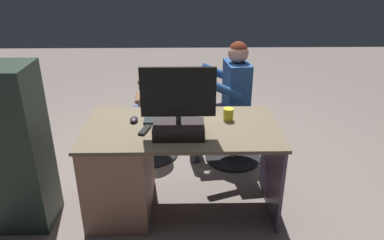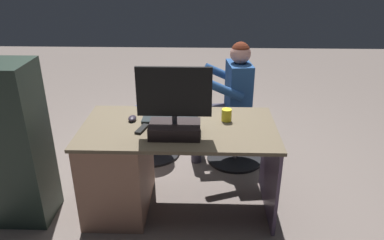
{
  "view_description": "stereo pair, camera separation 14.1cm",
  "coord_description": "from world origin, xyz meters",
  "px_view_note": "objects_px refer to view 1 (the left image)",
  "views": [
    {
      "loc": [
        -0.03,
        2.86,
        1.88
      ],
      "look_at": [
        -0.09,
        0.02,
        0.58
      ],
      "focal_mm": 34.55,
      "sensor_mm": 36.0,
      "label": 1
    },
    {
      "loc": [
        -0.17,
        2.86,
        1.88
      ],
      "look_at": [
        -0.09,
        0.02,
        0.58
      ],
      "focal_mm": 34.55,
      "sensor_mm": 36.0,
      "label": 2
    }
  ],
  "objects_px": {
    "cup": "(228,114)",
    "tv_remote": "(145,130)",
    "computer_mouse": "(134,119)",
    "person": "(227,93)",
    "teddy_bear": "(147,97)",
    "monitor": "(178,115)",
    "office_chair_teddy": "(149,132)",
    "keyboard": "(172,120)",
    "visitor_chair": "(234,134)",
    "desk": "(133,166)"
  },
  "relations": [
    {
      "from": "visitor_chair",
      "to": "computer_mouse",
      "type": "bearing_deg",
      "value": 37.21
    },
    {
      "from": "teddy_bear",
      "to": "person",
      "type": "xyz_separation_m",
      "value": [
        -0.75,
        0.1,
        0.07
      ]
    },
    {
      "from": "computer_mouse",
      "to": "person",
      "type": "distance_m",
      "value": 1.01
    },
    {
      "from": "office_chair_teddy",
      "to": "teddy_bear",
      "type": "bearing_deg",
      "value": -90.0
    },
    {
      "from": "cup",
      "to": "tv_remote",
      "type": "relative_size",
      "value": 0.63
    },
    {
      "from": "tv_remote",
      "to": "computer_mouse",
      "type": "bearing_deg",
      "value": -43.35
    },
    {
      "from": "tv_remote",
      "to": "office_chair_teddy",
      "type": "xyz_separation_m",
      "value": [
        0.07,
        -0.91,
        -0.46
      ]
    },
    {
      "from": "keyboard",
      "to": "teddy_bear",
      "type": "bearing_deg",
      "value": -70.64
    },
    {
      "from": "cup",
      "to": "visitor_chair",
      "type": "xyz_separation_m",
      "value": [
        -0.14,
        -0.63,
        -0.49
      ]
    },
    {
      "from": "keyboard",
      "to": "computer_mouse",
      "type": "distance_m",
      "value": 0.29
    },
    {
      "from": "keyboard",
      "to": "office_chair_teddy",
      "type": "distance_m",
      "value": 0.91
    },
    {
      "from": "cup",
      "to": "visitor_chair",
      "type": "distance_m",
      "value": 0.81
    },
    {
      "from": "cup",
      "to": "person",
      "type": "relative_size",
      "value": 0.08
    },
    {
      "from": "monitor",
      "to": "computer_mouse",
      "type": "height_order",
      "value": "monitor"
    },
    {
      "from": "monitor",
      "to": "teddy_bear",
      "type": "distance_m",
      "value": 1.07
    },
    {
      "from": "monitor",
      "to": "cup",
      "type": "distance_m",
      "value": 0.46
    },
    {
      "from": "keyboard",
      "to": "office_chair_teddy",
      "type": "relative_size",
      "value": 0.74
    },
    {
      "from": "visitor_chair",
      "to": "teddy_bear",
      "type": "bearing_deg",
      "value": -7.23
    },
    {
      "from": "teddy_bear",
      "to": "desk",
      "type": "bearing_deg",
      "value": 87.26
    },
    {
      "from": "computer_mouse",
      "to": "person",
      "type": "relative_size",
      "value": 0.08
    },
    {
      "from": "cup",
      "to": "office_chair_teddy",
      "type": "relative_size",
      "value": 0.17
    },
    {
      "from": "monitor",
      "to": "tv_remote",
      "type": "height_order",
      "value": "monitor"
    },
    {
      "from": "tv_remote",
      "to": "person",
      "type": "relative_size",
      "value": 0.13
    },
    {
      "from": "keyboard",
      "to": "office_chair_teddy",
      "type": "bearing_deg",
      "value": -70.36
    },
    {
      "from": "keyboard",
      "to": "monitor",
      "type": "bearing_deg",
      "value": 102.66
    },
    {
      "from": "monitor",
      "to": "visitor_chair",
      "type": "height_order",
      "value": "monitor"
    },
    {
      "from": "computer_mouse",
      "to": "teddy_bear",
      "type": "distance_m",
      "value": 0.76
    },
    {
      "from": "desk",
      "to": "person",
      "type": "bearing_deg",
      "value": -136.28
    },
    {
      "from": "keyboard",
      "to": "computer_mouse",
      "type": "relative_size",
      "value": 4.38
    },
    {
      "from": "office_chair_teddy",
      "to": "person",
      "type": "bearing_deg",
      "value": 173.54
    },
    {
      "from": "monitor",
      "to": "tv_remote",
      "type": "distance_m",
      "value": 0.29
    },
    {
      "from": "keyboard",
      "to": "cup",
      "type": "xyz_separation_m",
      "value": [
        -0.43,
        -0.01,
        0.04
      ]
    },
    {
      "from": "desk",
      "to": "cup",
      "type": "bearing_deg",
      "value": -171.5
    },
    {
      "from": "cup",
      "to": "tv_remote",
      "type": "xyz_separation_m",
      "value": [
        0.62,
        0.18,
        -0.04
      ]
    },
    {
      "from": "desk",
      "to": "keyboard",
      "type": "xyz_separation_m",
      "value": [
        -0.3,
        -0.1,
        0.34
      ]
    },
    {
      "from": "desk",
      "to": "monitor",
      "type": "xyz_separation_m",
      "value": [
        -0.36,
        0.14,
        0.49
      ]
    },
    {
      "from": "visitor_chair",
      "to": "office_chair_teddy",
      "type": "bearing_deg",
      "value": -6.46
    },
    {
      "from": "desk",
      "to": "monitor",
      "type": "relative_size",
      "value": 2.84
    },
    {
      "from": "visitor_chair",
      "to": "person",
      "type": "distance_m",
      "value": 0.43
    },
    {
      "from": "cup",
      "to": "visitor_chair",
      "type": "height_order",
      "value": "cup"
    },
    {
      "from": "desk",
      "to": "visitor_chair",
      "type": "distance_m",
      "value": 1.15
    },
    {
      "from": "monitor",
      "to": "teddy_bear",
      "type": "relative_size",
      "value": 1.54
    },
    {
      "from": "tv_remote",
      "to": "teddy_bear",
      "type": "relative_size",
      "value": 0.46
    },
    {
      "from": "tv_remote",
      "to": "teddy_bear",
      "type": "xyz_separation_m",
      "value": [
        0.07,
        -0.92,
        -0.1
      ]
    },
    {
      "from": "office_chair_teddy",
      "to": "person",
      "type": "xyz_separation_m",
      "value": [
        -0.75,
        0.08,
        0.43
      ]
    },
    {
      "from": "monitor",
      "to": "teddy_bear",
      "type": "height_order",
      "value": "monitor"
    },
    {
      "from": "teddy_bear",
      "to": "visitor_chair",
      "type": "height_order",
      "value": "teddy_bear"
    },
    {
      "from": "tv_remote",
      "to": "teddy_bear",
      "type": "bearing_deg",
      "value": -69.41
    },
    {
      "from": "teddy_bear",
      "to": "tv_remote",
      "type": "bearing_deg",
      "value": 94.61
    },
    {
      "from": "teddy_bear",
      "to": "visitor_chair",
      "type": "bearing_deg",
      "value": 172.77
    }
  ]
}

